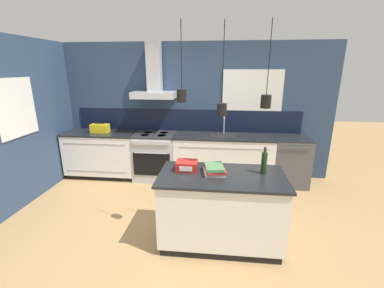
{
  "coord_description": "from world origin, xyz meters",
  "views": [
    {
      "loc": [
        0.64,
        -2.99,
        2.13
      ],
      "look_at": [
        0.26,
        0.61,
        1.05
      ],
      "focal_mm": 24.0,
      "sensor_mm": 36.0,
      "label": 1
    }
  ],
  "objects_px": {
    "dishwasher": "(289,161)",
    "bottle_on_island": "(264,163)",
    "oven_range": "(156,156)",
    "red_supply_box": "(187,166)",
    "yellow_toolbox": "(100,128)",
    "book_stack": "(214,169)"
  },
  "relations": [
    {
      "from": "bottle_on_island",
      "to": "dishwasher",
      "type": "bearing_deg",
      "value": 65.75
    },
    {
      "from": "oven_range",
      "to": "book_stack",
      "type": "distance_m",
      "value": 2.22
    },
    {
      "from": "book_stack",
      "to": "red_supply_box",
      "type": "bearing_deg",
      "value": 168.52
    },
    {
      "from": "oven_range",
      "to": "red_supply_box",
      "type": "height_order",
      "value": "red_supply_box"
    },
    {
      "from": "oven_range",
      "to": "red_supply_box",
      "type": "xyz_separation_m",
      "value": [
        0.84,
        -1.74,
        0.51
      ]
    },
    {
      "from": "oven_range",
      "to": "yellow_toolbox",
      "type": "height_order",
      "value": "yellow_toolbox"
    },
    {
      "from": "dishwasher",
      "to": "red_supply_box",
      "type": "xyz_separation_m",
      "value": [
        -1.72,
        -1.74,
        0.51
      ]
    },
    {
      "from": "red_supply_box",
      "to": "yellow_toolbox",
      "type": "bearing_deg",
      "value": 138.0
    },
    {
      "from": "book_stack",
      "to": "yellow_toolbox",
      "type": "relative_size",
      "value": 1.08
    },
    {
      "from": "oven_range",
      "to": "red_supply_box",
      "type": "relative_size",
      "value": 3.55
    },
    {
      "from": "yellow_toolbox",
      "to": "red_supply_box",
      "type": "bearing_deg",
      "value": -42.0
    },
    {
      "from": "book_stack",
      "to": "yellow_toolbox",
      "type": "bearing_deg",
      "value": 141.5
    },
    {
      "from": "red_supply_box",
      "to": "yellow_toolbox",
      "type": "relative_size",
      "value": 0.75
    },
    {
      "from": "bottle_on_island",
      "to": "red_supply_box",
      "type": "height_order",
      "value": "bottle_on_island"
    },
    {
      "from": "yellow_toolbox",
      "to": "bottle_on_island",
      "type": "bearing_deg",
      "value": -31.51
    },
    {
      "from": "oven_range",
      "to": "red_supply_box",
      "type": "distance_m",
      "value": 2.0
    },
    {
      "from": "dishwasher",
      "to": "bottle_on_island",
      "type": "bearing_deg",
      "value": -114.25
    },
    {
      "from": "oven_range",
      "to": "bottle_on_island",
      "type": "bearing_deg",
      "value": -44.66
    },
    {
      "from": "bottle_on_island",
      "to": "yellow_toolbox",
      "type": "bearing_deg",
      "value": 148.49
    },
    {
      "from": "oven_range",
      "to": "yellow_toolbox",
      "type": "bearing_deg",
      "value": 179.77
    },
    {
      "from": "red_supply_box",
      "to": "bottle_on_island",
      "type": "bearing_deg",
      "value": -0.71
    },
    {
      "from": "bottle_on_island",
      "to": "book_stack",
      "type": "xyz_separation_m",
      "value": [
        -0.58,
        -0.06,
        -0.09
      ]
    }
  ]
}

